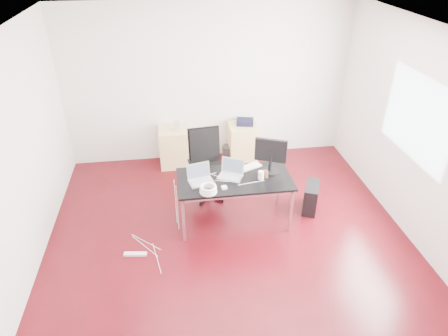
{
  "coord_description": "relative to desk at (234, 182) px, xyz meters",
  "views": [
    {
      "loc": [
        -0.68,
        -4.19,
        3.73
      ],
      "look_at": [
        0.0,
        0.55,
        0.85
      ],
      "focal_mm": 32.0,
      "sensor_mm": 36.0,
      "label": 1
    }
  ],
  "objects": [
    {
      "name": "filing_cabinet_right",
      "position": [
        0.45,
        1.78,
        -0.33
      ],
      "size": [
        0.5,
        0.5,
        0.7
      ],
      "primitive_type": "cube",
      "color": "tan",
      "rests_on": "ground"
    },
    {
      "name": "desk",
      "position": [
        0.0,
        0.0,
        0.0
      ],
      "size": [
        1.6,
        0.8,
        0.73
      ],
      "color": "black",
      "rests_on": "ground"
    },
    {
      "name": "power_strip",
      "position": [
        -1.42,
        -0.56,
        -0.66
      ],
      "size": [
        0.31,
        0.1,
        0.04
      ],
      "primitive_type": "cube",
      "rotation": [
        0.0,
        0.0,
        -0.14
      ],
      "color": "white",
      "rests_on": "ground"
    },
    {
      "name": "cup_brown",
      "position": [
        0.44,
        -0.02,
        0.1
      ],
      "size": [
        0.08,
        0.08,
        0.1
      ],
      "primitive_type": "cylinder",
      "rotation": [
        0.0,
        0.0,
        -0.06
      ],
      "color": "#4F351B",
      "rests_on": "desk"
    },
    {
      "name": "office_chair",
      "position": [
        -0.32,
        0.77,
        -0.07
      ],
      "size": [
        0.52,
        0.54,
        1.08
      ],
      "rotation": [
        0.0,
        0.0,
        0.1
      ],
      "color": "black",
      "rests_on": "ground"
    },
    {
      "name": "pc_tower",
      "position": [
        1.21,
        0.1,
        -0.46
      ],
      "size": [
        0.37,
        0.49,
        0.44
      ],
      "primitive_type": "cube",
      "rotation": [
        0.0,
        0.0,
        -0.42
      ],
      "color": "black",
      "rests_on": "ground"
    },
    {
      "name": "monitor",
      "position": [
        0.53,
        0.12,
        0.34
      ],
      "size": [
        0.43,
        0.26,
        0.51
      ],
      "rotation": [
        0.0,
        0.0,
        -0.41
      ],
      "color": "black",
      "rests_on": "desk"
    },
    {
      "name": "navy_garment",
      "position": [
        0.49,
        1.82,
        0.07
      ],
      "size": [
        0.35,
        0.3,
        0.09
      ],
      "primitive_type": "cube",
      "rotation": [
        0.0,
        0.0,
        -0.23
      ],
      "color": "black",
      "rests_on": "filing_cabinet_right"
    },
    {
      "name": "laptop_left",
      "position": [
        -0.48,
        0.0,
        0.11
      ],
      "size": [
        0.38,
        0.32,
        0.23
      ],
      "rotation": [
        0.0,
        0.0,
        0.23
      ],
      "color": "silver",
      "rests_on": "desk"
    },
    {
      "name": "wastebasket",
      "position": [
        0.19,
        1.8,
        -0.54
      ],
      "size": [
        0.31,
        0.31,
        0.28
      ],
      "primitive_type": "cylinder",
      "rotation": [
        0.0,
        0.0,
        -0.37
      ],
      "color": "black",
      "rests_on": "ground"
    },
    {
      "name": "laptop_right",
      "position": [
        -0.03,
        0.07,
        0.11
      ],
      "size": [
        0.41,
        0.38,
        0.23
      ],
      "rotation": [
        0.0,
        0.0,
        -0.49
      ],
      "color": "silver",
      "rests_on": "desk"
    },
    {
      "name": "cup_white",
      "position": [
        0.36,
        -0.06,
        0.11
      ],
      "size": [
        0.1,
        0.1,
        0.12
      ],
      "primitive_type": "cylinder",
      "rotation": [
        0.0,
        0.0,
        0.31
      ],
      "color": "white",
      "rests_on": "desk"
    },
    {
      "name": "cable_coil",
      "position": [
        -0.4,
        -0.3,
        0.11
      ],
      "size": [
        0.24,
        0.24,
        0.11
      ],
      "rotation": [
        0.0,
        0.0,
        -0.26
      ],
      "color": "white",
      "rests_on": "desk"
    },
    {
      "name": "room_shell",
      "position": [
        -0.1,
        -0.44,
        0.73
      ],
      "size": [
        5.0,
        5.0,
        5.0
      ],
      "color": "#3D070D",
      "rests_on": "ground"
    },
    {
      "name": "power_adapter",
      "position": [
        -0.18,
        -0.23,
        0.07
      ],
      "size": [
        0.08,
        0.08,
        0.03
      ],
      "primitive_type": "cube",
      "rotation": [
        0.0,
        0.0,
        0.13
      ],
      "color": "white",
      "rests_on": "desk"
    },
    {
      "name": "speaker",
      "position": [
        -0.73,
        1.72,
        0.11
      ],
      "size": [
        0.09,
        0.08,
        0.18
      ],
      "primitive_type": "cube",
      "rotation": [
        0.0,
        0.0,
        -0.05
      ],
      "color": "#9E9E9E",
      "rests_on": "filing_cabinet_left"
    },
    {
      "name": "keyboard",
      "position": [
        0.23,
        0.25,
        0.06
      ],
      "size": [
        0.46,
        0.3,
        0.02
      ],
      "primitive_type": "cube",
      "rotation": [
        0.0,
        0.0,
        0.41
      ],
      "color": "white",
      "rests_on": "desk"
    },
    {
      "name": "filing_cabinet_left",
      "position": [
        -0.81,
        1.78,
        -0.33
      ],
      "size": [
        0.5,
        0.5,
        0.7
      ],
      "primitive_type": "cube",
      "color": "tan",
      "rests_on": "ground"
    }
  ]
}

